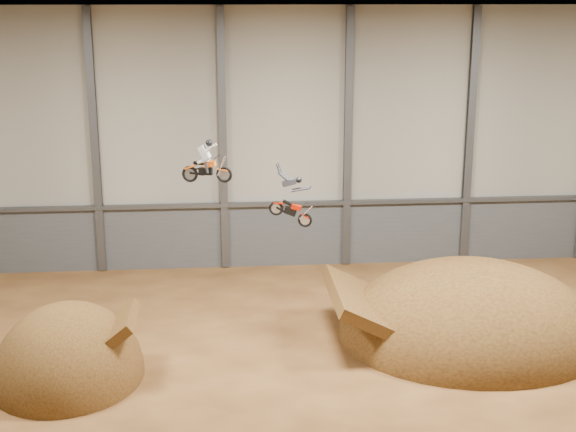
# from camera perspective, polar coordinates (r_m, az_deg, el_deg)

# --- Properties ---
(floor) EXTENTS (40.00, 40.00, 0.00)m
(floor) POSITION_cam_1_polar(r_m,az_deg,el_deg) (30.95, 2.17, -12.41)
(floor) COLOR #523115
(floor) RESTS_ON ground
(back_wall) EXTENTS (40.00, 0.10, 14.00)m
(back_wall) POSITION_cam_1_polar(r_m,az_deg,el_deg) (42.95, -0.18, 5.43)
(back_wall) COLOR #9D9A8B
(back_wall) RESTS_ON ground
(ceiling) EXTENTS (40.00, 40.00, 0.00)m
(ceiling) POSITION_cam_1_polar(r_m,az_deg,el_deg) (27.39, 2.47, 14.48)
(ceiling) COLOR black
(ceiling) RESTS_ON back_wall
(lower_band_back) EXTENTS (39.80, 0.18, 3.50)m
(lower_band_back) POSITION_cam_1_polar(r_m,az_deg,el_deg) (44.07, -0.16, -1.34)
(lower_band_back) COLOR #4A4D51
(lower_band_back) RESTS_ON ground
(steel_rail) EXTENTS (39.80, 0.35, 0.20)m
(steel_rail) POSITION_cam_1_polar(r_m,az_deg,el_deg) (43.44, -0.15, 0.88)
(steel_rail) COLOR #47494F
(steel_rail) RESTS_ON lower_band_back
(steel_column_1) EXTENTS (0.40, 0.36, 13.90)m
(steel_column_1) POSITION_cam_1_polar(r_m,az_deg,el_deg) (43.11, -13.58, 5.03)
(steel_column_1) COLOR #47494F
(steel_column_1) RESTS_ON ground
(steel_column_2) EXTENTS (0.40, 0.36, 13.90)m
(steel_column_2) POSITION_cam_1_polar(r_m,az_deg,el_deg) (42.62, -4.65, 5.30)
(steel_column_2) COLOR #47494F
(steel_column_2) RESTS_ON ground
(steel_column_3) EXTENTS (0.40, 0.36, 13.90)m
(steel_column_3) POSITION_cam_1_polar(r_m,az_deg,el_deg) (43.16, 4.28, 5.43)
(steel_column_3) COLOR #47494F
(steel_column_3) RESTS_ON ground
(steel_column_4) EXTENTS (0.40, 0.36, 13.90)m
(steel_column_4) POSITION_cam_1_polar(r_m,az_deg,el_deg) (44.70, 12.78, 5.44)
(steel_column_4) COLOR #47494F
(steel_column_4) RESTS_ON ground
(takeoff_ramp) EXTENTS (5.86, 6.76, 5.86)m
(takeoff_ramp) POSITION_cam_1_polar(r_m,az_deg,el_deg) (33.19, -15.28, -10.97)
(takeoff_ramp) COLOR #3B240E
(takeoff_ramp) RESTS_ON ground
(landing_ramp) EXTENTS (11.51, 10.18, 6.64)m
(landing_ramp) POSITION_cam_1_polar(r_m,az_deg,el_deg) (36.43, 12.75, -8.35)
(landing_ramp) COLOR #3B240E
(landing_ramp) RESTS_ON ground
(fmx_rider_a) EXTENTS (2.27, 1.36, 1.94)m
(fmx_rider_a) POSITION_cam_1_polar(r_m,az_deg,el_deg) (31.85, -5.79, 4.04)
(fmx_rider_a) COLOR #E55D12
(fmx_rider_b) EXTENTS (3.07, 1.56, 2.79)m
(fmx_rider_b) POSITION_cam_1_polar(r_m,az_deg,el_deg) (32.16, 0.01, 1.47)
(fmx_rider_b) COLOR #B71602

